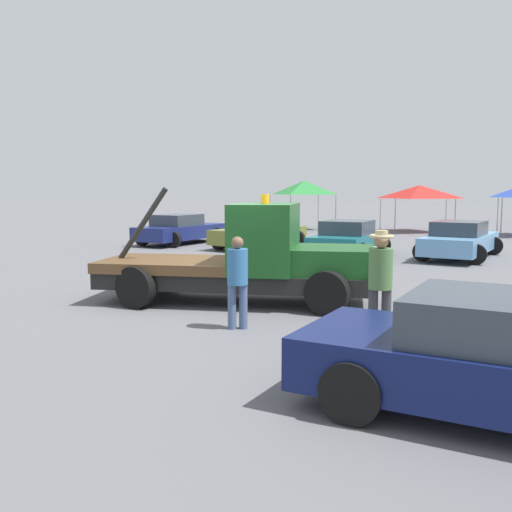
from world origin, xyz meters
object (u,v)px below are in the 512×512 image
(parked_car_navy, at_px, (180,230))
(parked_car_teal, at_px, (349,239))
(tow_truck, at_px, (252,261))
(person_near_truck, at_px, (380,276))
(parked_car_olive, at_px, (258,233))
(person_at_hood, at_px, (238,276))
(canopy_tent_green, at_px, (304,188))
(canopy_tent_red, at_px, (420,192))
(parked_car_skyblue, at_px, (460,240))

(parked_car_navy, height_order, parked_car_teal, same)
(tow_truck, distance_m, person_near_truck, 3.69)
(tow_truck, bearing_deg, parked_car_olive, 99.08)
(tow_truck, relative_size, parked_car_teal, 1.41)
(tow_truck, bearing_deg, person_at_hood, -85.93)
(person_at_hood, xyz_separation_m, canopy_tent_green, (-8.49, 23.91, 1.60))
(canopy_tent_green, distance_m, canopy_tent_red, 6.82)
(person_near_truck, bearing_deg, parked_car_teal, -177.58)
(tow_truck, relative_size, parked_car_navy, 1.32)
(parked_car_teal, relative_size, canopy_tent_red, 1.23)
(parked_car_olive, bearing_deg, person_near_truck, -136.67)
(parked_car_olive, distance_m, canopy_tent_red, 13.09)
(tow_truck, distance_m, parked_car_teal, 9.20)
(canopy_tent_red, bearing_deg, person_near_truck, -80.34)
(person_at_hood, relative_size, canopy_tent_red, 0.45)
(canopy_tent_red, bearing_deg, parked_car_skyblue, -72.58)
(person_at_hood, height_order, parked_car_navy, person_at_hood)
(parked_car_skyblue, bearing_deg, person_near_truck, -173.71)
(person_near_truck, xyz_separation_m, parked_car_teal, (-4.02, 10.91, -0.42))
(parked_car_olive, bearing_deg, tow_truck, -145.05)
(tow_truck, distance_m, parked_car_skyblue, 10.96)
(tow_truck, xyz_separation_m, canopy_tent_red, (-0.92, 22.79, 1.38))
(tow_truck, bearing_deg, person_near_truck, -45.05)
(parked_car_teal, height_order, canopy_tent_green, canopy_tent_green)
(person_at_hood, relative_size, parked_car_olive, 0.34)
(person_at_hood, height_order, canopy_tent_red, canopy_tent_red)
(person_at_hood, relative_size, parked_car_navy, 0.34)
(person_near_truck, relative_size, person_at_hood, 1.10)
(parked_car_teal, bearing_deg, parked_car_olive, 71.90)
(parked_car_olive, height_order, parked_car_skyblue, same)
(person_at_hood, bearing_deg, parked_car_navy, -174.68)
(tow_truck, height_order, parked_car_skyblue, tow_truck)
(tow_truck, height_order, parked_car_teal, tow_truck)
(parked_car_teal, bearing_deg, canopy_tent_red, -0.35)
(tow_truck, relative_size, parked_car_olive, 1.31)
(parked_car_navy, relative_size, parked_car_teal, 1.07)
(person_near_truck, xyz_separation_m, parked_car_navy, (-12.36, 12.25, -0.41))
(parked_car_teal, bearing_deg, person_at_hood, -173.03)
(tow_truck, bearing_deg, canopy_tent_green, 92.50)
(person_at_hood, distance_m, parked_car_navy, 16.10)
(person_near_truck, distance_m, person_at_hood, 2.46)
(parked_car_olive, xyz_separation_m, parked_car_skyblue, (8.03, 0.06, 0.00))
(person_near_truck, height_order, parked_car_navy, person_near_truck)
(tow_truck, distance_m, parked_car_navy, 13.91)
(person_near_truck, xyz_separation_m, parked_car_skyblue, (-0.34, 12.30, -0.41))
(person_at_hood, distance_m, canopy_tent_red, 25.05)
(parked_car_skyblue, bearing_deg, parked_car_teal, 115.47)
(parked_car_olive, height_order, canopy_tent_green, canopy_tent_green)
(person_near_truck, bearing_deg, person_at_hood, -98.09)
(tow_truck, height_order, canopy_tent_green, canopy_tent_green)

